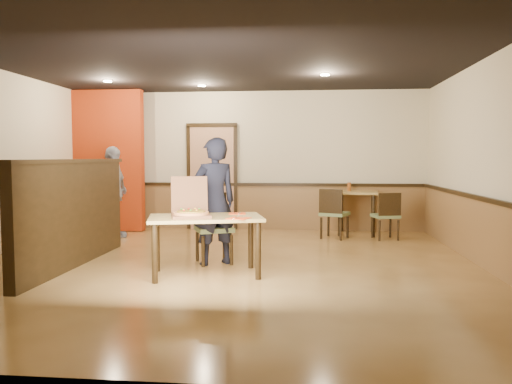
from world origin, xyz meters
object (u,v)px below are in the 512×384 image
side_chair_right (387,214)px  passerby (112,192)px  diner_chair (213,225)px  condiment (349,187)px  diner (214,201)px  main_table (206,225)px  pizza_box (191,212)px  side_table (357,201)px  side_chair_left (333,212)px

side_chair_right → passerby: (-4.92, -0.33, 0.37)m
diner_chair → side_chair_right: (2.73, 2.18, -0.07)m
diner_chair → condiment: 3.59m
side_chair_right → diner: size_ratio=0.49×
main_table → pizza_box: 0.25m
passerby → side_table: bearing=-71.9°
diner_chair → pizza_box: bearing=-121.8°
side_chair_right → condiment: size_ratio=5.16×
diner → passerby: (-2.24, 1.99, -0.03)m
side_table → diner: size_ratio=0.49×
main_table → side_table: (2.21, 3.57, 0.01)m
diner → passerby: 2.99m
side_chair_left → passerby: 4.00m
diner_chair → side_table: diner_chair is taller
pizza_box → condiment: 4.33m
diner → pizza_box: 0.71m
side_chair_right → pizza_box: bearing=32.8°
main_table → passerby: 3.46m
side_table → main_table: bearing=-121.7°
main_table → side_chair_left: size_ratio=1.69×
diner_chair → passerby: 2.88m
diner_chair → side_table: bearing=27.2°
passerby → condiment: (4.31, 1.03, 0.07)m
main_table → pizza_box: pizza_box is taller
condiment → main_table: bearing=-119.5°
diner_chair → side_chair_left: (1.79, 2.18, -0.03)m
main_table → diner: bearing=76.5°
side_chair_left → diner: bearing=76.4°
side_chair_right → diner_chair: bearing=24.9°
passerby → diner: bearing=-125.6°
side_chair_right → side_table: (-0.46, 0.61, 0.18)m
side_table → passerby: (-4.45, -0.95, 0.19)m
passerby → side_chair_right: bearing=-80.0°
pizza_box → side_chair_right: bearing=29.4°
diner_chair → side_chair_left: bearing=26.9°
diner → condiment: size_ratio=10.57×
side_chair_left → passerby: bearing=28.0°
pizza_box → diner: bearing=59.2°
pizza_box → condiment: pizza_box is taller
side_chair_left → side_chair_right: (0.94, 0.00, -0.03)m
side_table → passerby: 4.56m
side_table → passerby: passerby is taller
passerby → condiment: passerby is taller
main_table → pizza_box: (-0.18, -0.05, 0.17)m
side_chair_right → pizza_box: pizza_box is taller
passerby → condiment: size_ratio=10.16×
main_table → side_chair_left: bearing=45.3°
passerby → pizza_box: bearing=-136.2°
diner_chair → pizza_box: size_ratio=1.48×
side_chair_right → diner: bearing=27.2°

